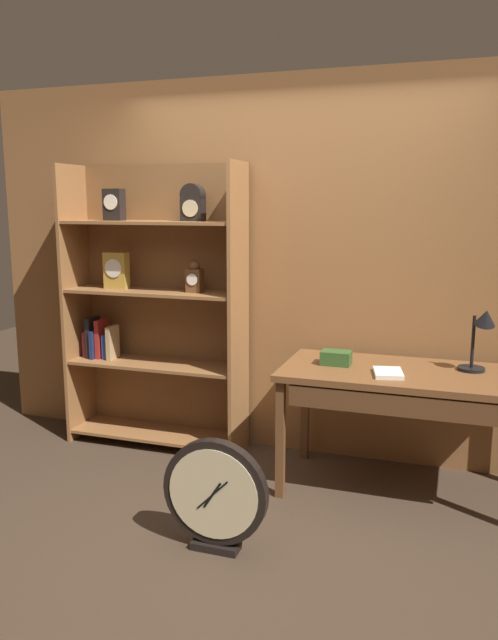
{
  "coord_description": "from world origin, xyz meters",
  "views": [
    {
      "loc": [
        1.03,
        -2.83,
        1.75
      ],
      "look_at": [
        -0.12,
        0.56,
        1.08
      ],
      "focal_mm": 35.05,
      "sensor_mm": 36.0,
      "label": 1
    }
  ],
  "objects_px": {
    "desk_lamp": "(481,333)",
    "round_clock_large": "(215,495)",
    "toolbox_small": "(336,358)",
    "open_repair_manual": "(388,373)",
    "workbench": "(405,385)",
    "bookshelf": "(154,309)"
  },
  "relations": [
    {
      "from": "open_repair_manual",
      "to": "round_clock_large",
      "type": "height_order",
      "value": "open_repair_manual"
    },
    {
      "from": "toolbox_small",
      "to": "round_clock_large",
      "type": "distance_m",
      "value": 1.19
    },
    {
      "from": "round_clock_large",
      "to": "open_repair_manual",
      "type": "bearing_deg",
      "value": 49.01
    },
    {
      "from": "desk_lamp",
      "to": "open_repair_manual",
      "type": "bearing_deg",
      "value": -155.29
    },
    {
      "from": "desk_lamp",
      "to": "round_clock_large",
      "type": "distance_m",
      "value": 1.8
    },
    {
      "from": "open_repair_manual",
      "to": "round_clock_large",
      "type": "distance_m",
      "value": 1.23
    },
    {
      "from": "desk_lamp",
      "to": "round_clock_large",
      "type": "bearing_deg",
      "value": -138.85
    },
    {
      "from": "desk_lamp",
      "to": "open_repair_manual",
      "type": "relative_size",
      "value": 1.8
    },
    {
      "from": "workbench",
      "to": "round_clock_large",
      "type": "height_order",
      "value": "workbench"
    },
    {
      "from": "workbench",
      "to": "open_repair_manual",
      "type": "bearing_deg",
      "value": -132.49
    },
    {
      "from": "round_clock_large",
      "to": "bookshelf",
      "type": "bearing_deg",
      "value": 127.62
    },
    {
      "from": "workbench",
      "to": "desk_lamp",
      "type": "distance_m",
      "value": 0.53
    },
    {
      "from": "toolbox_small",
      "to": "round_clock_large",
      "type": "bearing_deg",
      "value": -112.4
    },
    {
      "from": "desk_lamp",
      "to": "round_clock_large",
      "type": "relative_size",
      "value": 0.67
    },
    {
      "from": "toolbox_small",
      "to": "round_clock_large",
      "type": "height_order",
      "value": "toolbox_small"
    },
    {
      "from": "workbench",
      "to": "open_repair_manual",
      "type": "distance_m",
      "value": 0.17
    },
    {
      "from": "desk_lamp",
      "to": "toolbox_small",
      "type": "relative_size",
      "value": 2.18
    },
    {
      "from": "bookshelf",
      "to": "toolbox_small",
      "type": "xyz_separation_m",
      "value": [
        1.37,
        -0.25,
        -0.19
      ]
    },
    {
      "from": "workbench",
      "to": "toolbox_small",
      "type": "height_order",
      "value": "toolbox_small"
    },
    {
      "from": "workbench",
      "to": "round_clock_large",
      "type": "relative_size",
      "value": 2.5
    },
    {
      "from": "bookshelf",
      "to": "desk_lamp",
      "type": "bearing_deg",
      "value": -4.19
    },
    {
      "from": "toolbox_small",
      "to": "open_repair_manual",
      "type": "bearing_deg",
      "value": -23.04
    }
  ]
}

